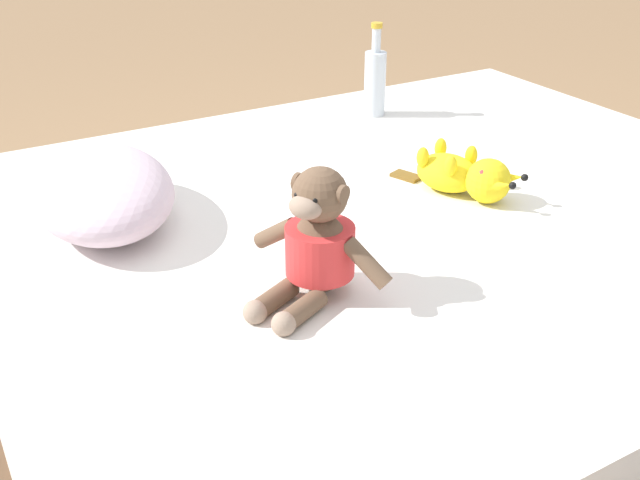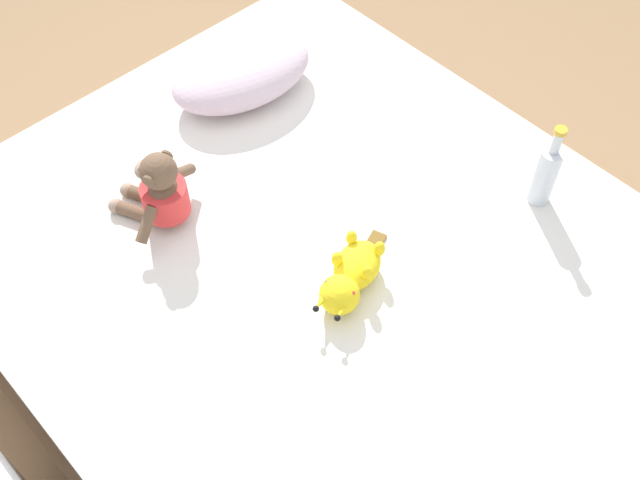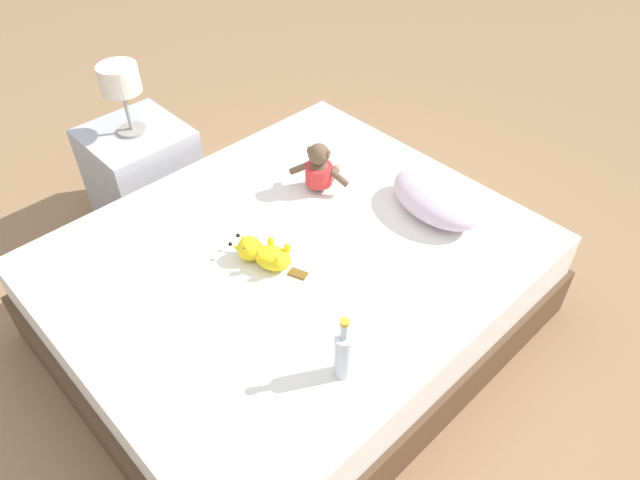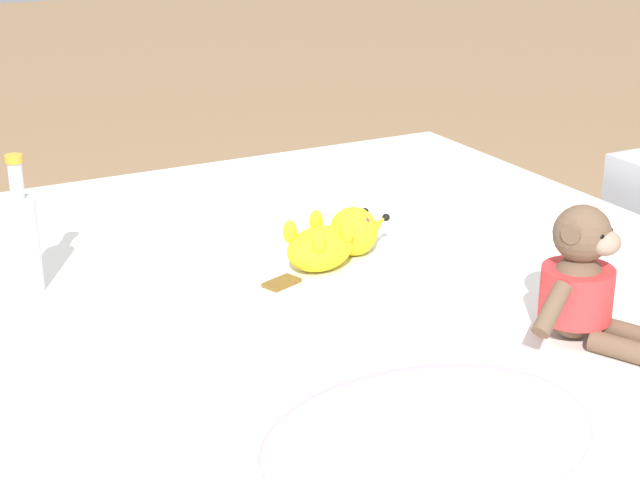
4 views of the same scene
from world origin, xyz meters
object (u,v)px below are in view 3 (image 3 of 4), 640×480
object	(u,v)px
bed	(294,288)
bedside_lamp	(120,82)
glass_bottle	(343,354)
pillow	(436,198)
plush_yellow_creature	(263,253)
plush_monkey	(320,170)
nightstand	(144,175)

from	to	relation	value
bed	bedside_lamp	xyz separation A→B (m)	(-1.11, -0.06, 0.57)
bed	glass_bottle	size ratio (longest dim) A/B	7.10
pillow	plush_yellow_creature	xyz separation A→B (m)	(-0.27, -0.74, -0.02)
plush_yellow_creature	glass_bottle	size ratio (longest dim) A/B	1.22
plush_monkey	plush_yellow_creature	world-z (taller)	plush_monkey
nightstand	bedside_lamp	xyz separation A→B (m)	(0.00, 0.00, 0.53)
plush_monkey	glass_bottle	distance (m)	1.00
glass_bottle	bedside_lamp	bearing A→B (deg)	172.62
pillow	bed	bearing A→B (deg)	-112.05
glass_bottle	plush_yellow_creature	bearing A→B (deg)	166.16
bed	nightstand	size ratio (longest dim) A/B	3.53
bed	glass_bottle	xyz separation A→B (m)	(0.55, -0.27, 0.34)
plush_yellow_creature	nightstand	bearing A→B (deg)	176.12
pillow	plush_monkey	distance (m)	0.53
glass_bottle	nightstand	world-z (taller)	glass_bottle
glass_bottle	nightstand	distance (m)	1.71
plush_monkey	plush_yellow_creature	size ratio (longest dim) A/B	0.84
plush_monkey	bedside_lamp	size ratio (longest dim) A/B	0.79
nightstand	bedside_lamp	world-z (taller)	bedside_lamp
plush_yellow_creature	bedside_lamp	distance (m)	1.13
glass_bottle	nightstand	size ratio (longest dim) A/B	0.50
bed	pillow	distance (m)	0.72
plush_yellow_creature	pillow	bearing A→B (deg)	70.01
plush_yellow_creature	bed	bearing A→B (deg)	80.22
plush_yellow_creature	bedside_lamp	xyz separation A→B (m)	(-1.09, 0.07, 0.29)
bedside_lamp	pillow	bearing A→B (deg)	26.03
glass_bottle	pillow	bearing A→B (deg)	109.30
pillow	glass_bottle	xyz separation A→B (m)	(0.31, -0.88, 0.03)
pillow	bedside_lamp	size ratio (longest dim) A/B	1.40
pillow	plush_yellow_creature	distance (m)	0.79
plush_yellow_creature	nightstand	world-z (taller)	plush_yellow_creature
plush_yellow_creature	glass_bottle	world-z (taller)	glass_bottle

